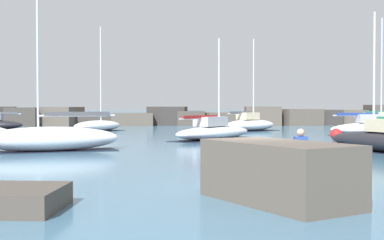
% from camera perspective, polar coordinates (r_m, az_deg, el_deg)
% --- Properties ---
extents(ground_plane, '(600.00, 600.00, 0.00)m').
position_cam_1_polar(ground_plane, '(14.99, 6.41, -7.33)').
color(ground_plane, teal).
extents(open_sea_beyond, '(400.00, 116.00, 0.01)m').
position_cam_1_polar(open_sea_beyond, '(123.43, -2.37, 0.45)').
color(open_sea_beyond, '#386684').
rests_on(open_sea_beyond, ground).
extents(breakwater_jetty, '(55.81, 7.22, 2.43)m').
position_cam_1_polar(breakwater_jetty, '(63.36, -0.15, 0.33)').
color(breakwater_jetty, '#383330').
rests_on(breakwater_jetty, ground).
extents(foreground_rocks, '(17.82, 6.84, 1.45)m').
position_cam_1_polar(foreground_rocks, '(13.54, 8.02, -5.81)').
color(foreground_rocks, brown).
rests_on(foreground_rocks, ground).
extents(sailboat_moored_1, '(7.39, 2.62, 9.10)m').
position_cam_1_polar(sailboat_moored_1, '(43.66, 18.84, -0.78)').
color(sailboat_moored_1, white).
rests_on(sailboat_moored_1, ground).
extents(sailboat_moored_2, '(4.96, 5.62, 9.49)m').
position_cam_1_polar(sailboat_moored_2, '(49.08, -10.04, -0.56)').
color(sailboat_moored_2, white).
rests_on(sailboat_moored_2, ground).
extents(sailboat_moored_3, '(6.94, 7.58, 6.97)m').
position_cam_1_polar(sailboat_moored_3, '(36.60, 2.32, -1.22)').
color(sailboat_moored_3, white).
rests_on(sailboat_moored_3, ground).
extents(sailboat_moored_4, '(6.23, 5.52, 8.48)m').
position_cam_1_polar(sailboat_moored_4, '(49.31, 6.19, -0.44)').
color(sailboat_moored_4, white).
rests_on(sailboat_moored_4, ground).
extents(sailboat_moored_5, '(4.09, 7.66, 7.05)m').
position_cam_1_polar(sailboat_moored_5, '(28.20, 19.61, -2.02)').
color(sailboat_moored_5, black).
rests_on(sailboat_moored_5, ground).
extents(sailboat_moored_8, '(7.39, 4.07, 11.18)m').
position_cam_1_polar(sailboat_moored_8, '(27.98, -14.97, -1.89)').
color(sailboat_moored_8, white).
rests_on(sailboat_moored_8, ground).
extents(mooring_buoy_orange_near, '(0.79, 0.79, 0.99)m').
position_cam_1_polar(mooring_buoy_orange_near, '(37.02, 15.11, -1.49)').
color(mooring_buoy_orange_near, red).
rests_on(mooring_buoy_orange_near, ground).
extents(person_on_rocks, '(0.36, 0.22, 1.66)m').
position_cam_1_polar(person_on_rocks, '(15.30, 11.50, -3.67)').
color(person_on_rocks, '#282833').
rests_on(person_on_rocks, ground).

